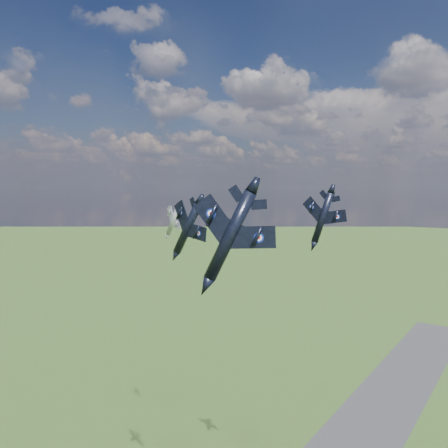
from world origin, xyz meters
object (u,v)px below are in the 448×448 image
Objects in this scene: jet_right_navy at (230,236)px; jet_high_navy at (323,217)px; jet_lead_navy at (188,228)px; jet_left_silver at (173,221)px.

jet_high_navy is (-7.42, 42.92, -0.66)m from jet_right_navy.
jet_lead_navy is 1.20× the size of jet_left_silver.
jet_high_navy is at bearing 75.19° from jet_right_navy.
jet_right_navy reaches higher than jet_left_silver.
jet_lead_navy reaches higher than jet_left_silver.
jet_lead_navy is 1.05× the size of jet_right_navy.
jet_lead_navy is at bearing -127.47° from jet_high_navy.
jet_left_silver is at bearing 113.08° from jet_right_navy.
jet_high_navy is at bearing 13.55° from jet_left_silver.
jet_right_navy is at bearing -78.86° from jet_high_navy.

